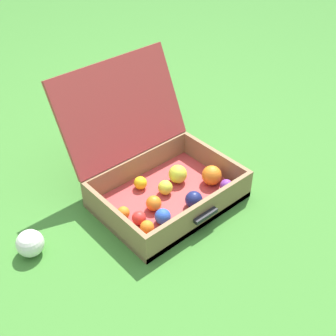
# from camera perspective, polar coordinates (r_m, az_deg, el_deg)

# --- Properties ---
(ground_plane) EXTENTS (16.00, 16.00, 0.00)m
(ground_plane) POSITION_cam_1_polar(r_m,az_deg,el_deg) (1.84, -2.81, -3.97)
(ground_plane) COLOR #3D7A2D
(open_suitcase) EXTENTS (0.55, 0.60, 0.49)m
(open_suitcase) POSITION_cam_1_polar(r_m,az_deg,el_deg) (1.80, -1.35, -0.48)
(open_suitcase) COLOR #B23838
(open_suitcase) RESTS_ON ground
(stray_ball_on_grass) EXTENTS (0.10, 0.10, 0.10)m
(stray_ball_on_grass) POSITION_cam_1_polar(r_m,az_deg,el_deg) (1.67, -17.17, -9.16)
(stray_ball_on_grass) COLOR white
(stray_ball_on_grass) RESTS_ON ground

